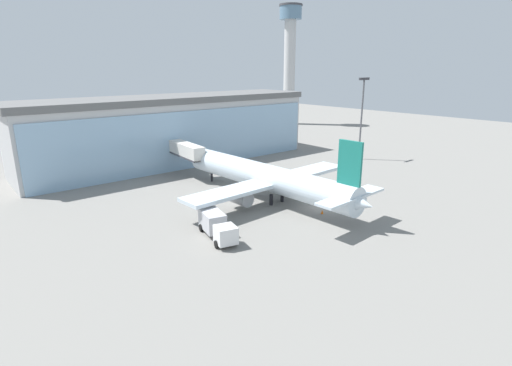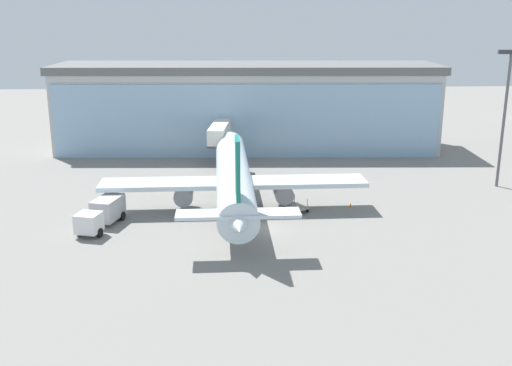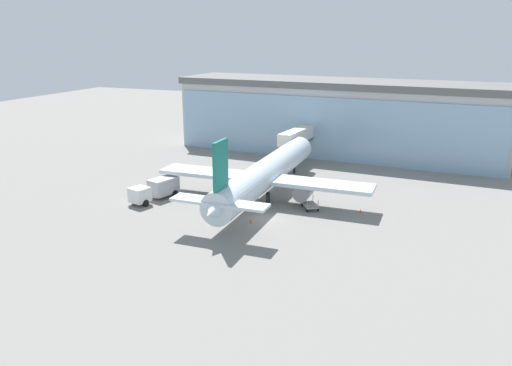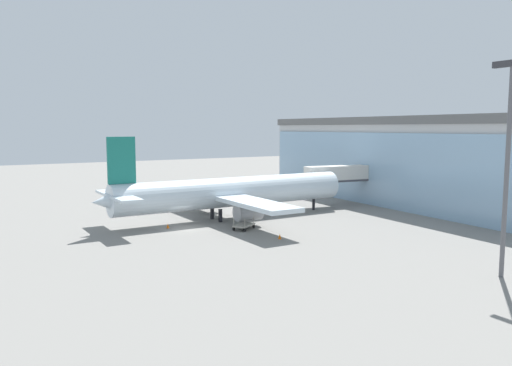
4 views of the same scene
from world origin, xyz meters
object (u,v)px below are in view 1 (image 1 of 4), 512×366
object	(u,v)px
control_tower	(290,53)
airplane	(267,178)
catering_truck	(216,225)
apron_light_mast	(362,111)
safety_cone_wingtip	(328,183)
jet_bridge	(183,150)
safety_cone_nose	(322,212)
baggage_cart	(307,190)

from	to	relation	value
control_tower	airplane	bearing A→B (deg)	-138.58
control_tower	catering_truck	world-z (taller)	control_tower
apron_light_mast	airplane	world-z (taller)	apron_light_mast
catering_truck	safety_cone_wingtip	distance (m)	27.13
jet_bridge	safety_cone_wingtip	xyz separation A→B (m)	(14.59, -21.37, -4.40)
jet_bridge	catering_truck	distance (m)	29.01
jet_bridge	airplane	size ratio (longest dim) A/B	0.36
safety_cone_nose	apron_light_mast	bearing A→B (deg)	26.48
control_tower	catering_truck	distance (m)	99.21
airplane	safety_cone_nose	world-z (taller)	airplane
apron_light_mast	safety_cone_wingtip	xyz separation A→B (m)	(-20.27, -7.68, -9.89)
baggage_cart	safety_cone_nose	bearing A→B (deg)	-68.07
jet_bridge	baggage_cart	distance (m)	24.06
airplane	safety_cone_nose	distance (m)	9.80
catering_truck	safety_cone_nose	bearing A→B (deg)	93.08
jet_bridge	airplane	bearing A→B (deg)	-169.11
apron_light_mast	baggage_cart	size ratio (longest dim) A/B	5.25
jet_bridge	safety_cone_nose	size ratio (longest dim) A/B	23.33
jet_bridge	baggage_cart	xyz separation A→B (m)	(8.28, -22.20, -4.17)
apron_light_mast	baggage_cart	bearing A→B (deg)	-162.27
airplane	apron_light_mast	bearing A→B (deg)	-79.35
airplane	baggage_cart	size ratio (longest dim) A/B	11.09
airplane	safety_cone_nose	size ratio (longest dim) A/B	64.93
safety_cone_wingtip	apron_light_mast	bearing A→B (deg)	20.74
catering_truck	jet_bridge	bearing A→B (deg)	170.83
apron_light_mast	airplane	xyz separation A→B (m)	(-33.41, -6.71, -6.72)
airplane	safety_cone_wingtip	world-z (taller)	airplane
airplane	safety_cone_wingtip	distance (m)	13.55
catering_truck	baggage_cart	size ratio (longest dim) A/B	2.37
safety_cone_nose	safety_cone_wingtip	world-z (taller)	same
jet_bridge	apron_light_mast	world-z (taller)	apron_light_mast
jet_bridge	catering_truck	xyz separation A→B (m)	(-12.08, -26.18, -3.20)
baggage_cart	safety_cone_wingtip	size ratio (longest dim) A/B	5.86
control_tower	baggage_cart	distance (m)	82.21
safety_cone_wingtip	catering_truck	bearing A→B (deg)	-169.78
apron_light_mast	catering_truck	distance (m)	49.35
baggage_cart	safety_cone_nose	distance (m)	9.02
apron_light_mast	safety_cone_wingtip	size ratio (longest dim) A/B	30.76
jet_bridge	baggage_cart	size ratio (longest dim) A/B	3.98
jet_bridge	safety_cone_nose	world-z (taller)	jet_bridge
jet_bridge	apron_light_mast	bearing A→B (deg)	-104.64
safety_cone_wingtip	baggage_cart	bearing A→B (deg)	-172.55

